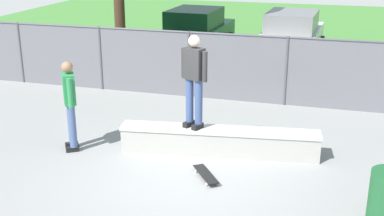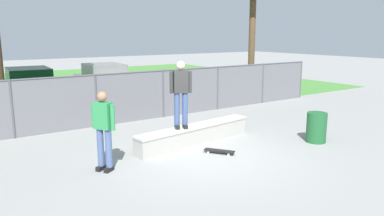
{
  "view_description": "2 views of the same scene",
  "coord_description": "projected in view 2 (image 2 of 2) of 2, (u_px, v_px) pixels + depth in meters",
  "views": [
    {
      "loc": [
        2.33,
        -7.77,
        4.09
      ],
      "look_at": [
        -0.18,
        1.01,
        0.94
      ],
      "focal_mm": 46.84,
      "sensor_mm": 36.0,
      "label": 1
    },
    {
      "loc": [
        -5.33,
        -7.15,
        3.06
      ],
      "look_at": [
        0.38,
        1.31,
        0.99
      ],
      "focal_mm": 34.42,
      "sensor_mm": 36.0,
      "label": 2
    }
  ],
  "objects": [
    {
      "name": "ground_plane",
      "position": [
        209.0,
        156.0,
        9.34
      ],
      "size": [
        80.0,
        80.0,
        0.0
      ],
      "primitive_type": "plane",
      "color": "gray"
    },
    {
      "name": "trash_bin",
      "position": [
        316.0,
        127.0,
        10.5
      ],
      "size": [
        0.56,
        0.56,
        0.86
      ],
      "primitive_type": "cylinder",
      "color": "#1E592D",
      "rests_on": "ground"
    },
    {
      "name": "chainlink_fence",
      "position": [
        131.0,
        95.0,
        12.84
      ],
      "size": [
        17.83,
        0.07,
        1.76
      ],
      "color": "#4C4C51",
      "rests_on": "ground"
    },
    {
      "name": "skateboarder",
      "position": [
        181.0,
        92.0,
        9.82
      ],
      "size": [
        0.56,
        0.39,
        1.82
      ],
      "color": "black",
      "rests_on": "concrete_ledge"
    },
    {
      "name": "car_green",
      "position": [
        29.0,
        87.0,
        15.47
      ],
      "size": [
        2.19,
        4.29,
        1.66
      ],
      "color": "#1E6638",
      "rests_on": "ground"
    },
    {
      "name": "bystander",
      "position": [
        104.0,
        127.0,
        8.18
      ],
      "size": [
        0.42,
        0.52,
        1.82
      ],
      "color": "black",
      "rests_on": "ground"
    },
    {
      "name": "grass_strip",
      "position": [
        57.0,
        87.0,
        21.4
      ],
      "size": [
        29.76,
        20.0,
        0.02
      ],
      "primitive_type": "cube",
      "color": "#478438",
      "rests_on": "ground"
    },
    {
      "name": "concrete_ledge",
      "position": [
        195.0,
        134.0,
        10.38
      ],
      "size": [
        3.93,
        1.01,
        0.53
      ],
      "color": "#A8A59E",
      "rests_on": "ground"
    },
    {
      "name": "skateboard",
      "position": [
        219.0,
        151.0,
        9.54
      ],
      "size": [
        0.62,
        0.77,
        0.09
      ],
      "color": "black",
      "rests_on": "ground"
    },
    {
      "name": "car_white",
      "position": [
        104.0,
        81.0,
        17.5
      ],
      "size": [
        2.19,
        4.29,
        1.66
      ],
      "color": "silver",
      "rests_on": "ground"
    }
  ]
}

